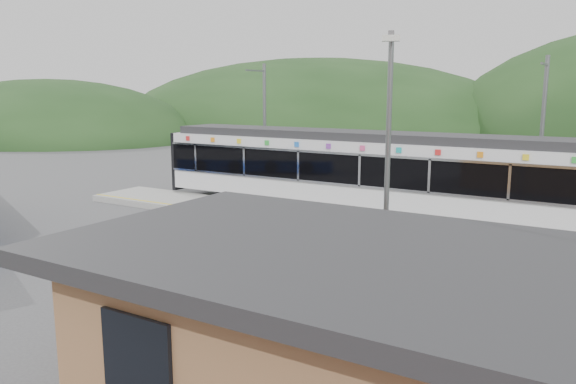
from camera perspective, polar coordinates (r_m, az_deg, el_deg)
The scene contains 9 objects.
ground at distance 20.69m, azimuth 0.69°, elevation -5.30°, with size 120.00×120.00×0.00m, color #4C4C4F.
hills at distance 23.46m, azimuth 20.72°, elevation -4.11°, with size 146.00×149.00×26.00m.
platform at distance 23.46m, azimuth 4.79°, elevation -3.09°, with size 26.00×3.20×0.30m, color #9E9E99.
yellow_line at distance 22.30m, azimuth 3.31°, elevation -3.37°, with size 26.00×0.10×0.01m, color yellow.
train at distance 25.50m, azimuth 7.66°, elevation 2.30°, with size 20.44×3.01×3.74m.
catenary_mast_west at distance 30.97m, azimuth -2.42°, elevation 6.71°, with size 0.18×1.80×7.00m.
catenary_mast_east at distance 25.99m, azimuth 24.35°, elevation 5.15°, with size 0.18×1.80×7.00m.
station_shelter at distance 9.98m, azimuth 4.18°, elevation -13.31°, with size 9.20×6.20×3.00m.
lamp_post at distance 12.78m, azimuth 9.88°, elevation 3.30°, with size 0.51×1.22×6.78m.
Camera 1 is at (10.12, -17.17, 5.53)m, focal length 35.00 mm.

